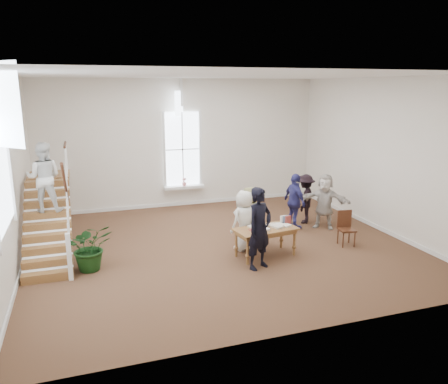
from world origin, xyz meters
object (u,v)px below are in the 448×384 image
object	(u,v)px
police_officer	(259,228)
elderly_woman	(244,220)
side_chair	(346,226)
library_table	(266,231)
woman_cluster_b	(305,199)
woman_cluster_c	(324,201)
floor_plant	(90,247)
woman_cluster_a	(295,202)
person_yellow	(248,215)

from	to	relation	value
police_officer	elderly_woman	bearing A→B (deg)	60.16
side_chair	library_table	bearing A→B (deg)	-170.14
woman_cluster_b	side_chair	size ratio (longest dim) A/B	1.65
elderly_woman	woman_cluster_c	bearing A→B (deg)	175.87
woman_cluster_b	side_chair	bearing A→B (deg)	39.14
woman_cluster_b	woman_cluster_c	bearing A→B (deg)	61.22
woman_cluster_c	woman_cluster_b	bearing A→B (deg)	153.20
police_officer	woman_cluster_c	world-z (taller)	police_officer
woman_cluster_b	floor_plant	bearing A→B (deg)	-39.22
library_table	side_chair	size ratio (longest dim) A/B	1.76
police_officer	side_chair	xyz separation A→B (m)	(2.86, 0.73, -0.46)
police_officer	woman_cluster_b	size ratio (longest dim) A/B	1.26
floor_plant	side_chair	xyz separation A→B (m)	(6.67, -0.43, -0.04)
woman_cluster_a	woman_cluster_b	size ratio (longest dim) A/B	1.09
police_officer	woman_cluster_c	size ratio (longest dim) A/B	1.18
person_yellow	woman_cluster_c	xyz separation A→B (m)	(2.66, 0.44, 0.06)
woman_cluster_c	side_chair	distance (m)	1.51
woman_cluster_a	floor_plant	world-z (taller)	woman_cluster_a
woman_cluster_b	woman_cluster_c	xyz separation A→B (m)	(0.30, -0.65, 0.06)
library_table	woman_cluster_a	size ratio (longest dim) A/B	0.98
elderly_woman	woman_cluster_c	size ratio (longest dim) A/B	0.96
library_table	woman_cluster_a	world-z (taller)	woman_cluster_a
woman_cluster_a	woman_cluster_c	bearing A→B (deg)	-108.86
elderly_woman	woman_cluster_a	distance (m)	2.36
library_table	woman_cluster_b	size ratio (longest dim) A/B	1.07
library_table	elderly_woman	size ratio (longest dim) A/B	1.04
elderly_woman	woman_cluster_c	world-z (taller)	woman_cluster_c
woman_cluster_b	side_chair	distance (m)	2.13
floor_plant	elderly_woman	bearing A→B (deg)	1.35
elderly_woman	floor_plant	xyz separation A→B (m)	(-3.90, -0.09, -0.23)
library_table	elderly_woman	distance (m)	0.71
elderly_woman	side_chair	xyz separation A→B (m)	(2.76, -0.52, -0.28)
police_officer	person_yellow	size ratio (longest dim) A/B	1.26
woman_cluster_a	side_chair	distance (m)	1.83
library_table	woman_cluster_a	distance (m)	2.43
elderly_woman	woman_cluster_b	xyz separation A→B (m)	(2.66, 1.59, -0.02)
person_yellow	woman_cluster_b	xyz separation A→B (m)	(2.36, 1.09, -0.00)
person_yellow	library_table	bearing A→B (deg)	64.23
woman_cluster_a	floor_plant	distance (m)	6.10
library_table	person_yellow	distance (m)	1.10
elderly_woman	woman_cluster_b	size ratio (longest dim) A/B	1.03
elderly_woman	floor_plant	bearing A→B (deg)	-20.32
library_table	woman_cluster_c	distance (m)	3.02
library_table	woman_cluster_b	bearing A→B (deg)	35.48
elderly_woman	person_yellow	bearing A→B (deg)	-142.63
woman_cluster_b	floor_plant	size ratio (longest dim) A/B	1.37
person_yellow	woman_cluster_c	size ratio (longest dim) A/B	0.93
woman_cluster_c	library_table	bearing A→B (deg)	-111.05
elderly_woman	woman_cluster_a	size ratio (longest dim) A/B	0.94
side_chair	woman_cluster_c	bearing A→B (deg)	90.30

